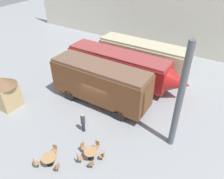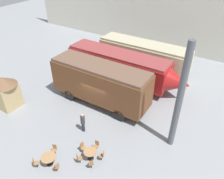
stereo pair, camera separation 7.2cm
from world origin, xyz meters
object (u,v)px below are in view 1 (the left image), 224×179
streamlined_locomotive (124,66)px  visitor_person (83,122)px  cafe_table_mid (49,159)px  ticket_kiosk (5,91)px  passenger_coach_vintage (143,54)px  passenger_coach_wooden (100,82)px  cafe_table_near (91,153)px  cafe_chair_0 (97,145)px

streamlined_locomotive → visitor_person: size_ratio=7.42×
cafe_table_mid → visitor_person: (-0.02, 3.68, 0.35)m
cafe_table_mid → ticket_kiosk: bearing=161.0°
passenger_coach_vintage → ticket_kiosk: (-7.36, -12.41, -0.32)m
passenger_coach_wooden → cafe_table_near: bearing=-61.9°
cafe_table_near → ticket_kiosk: size_ratio=0.30×
streamlined_locomotive → cafe_table_near: 10.32m
cafe_table_near → cafe_chair_0: 0.83m
streamlined_locomotive → passenger_coach_vintage: bearing=80.9°
ticket_kiosk → passenger_coach_wooden: bearing=35.5°
cafe_table_mid → cafe_chair_0: cafe_chair_0 is taller
passenger_coach_wooden → ticket_kiosk: (-6.74, -4.81, -0.58)m
cafe_chair_0 → cafe_table_near: bearing=-0.0°
streamlined_locomotive → cafe_table_mid: bearing=-85.6°
cafe_table_mid → ticket_kiosk: 8.21m
passenger_coach_vintage → visitor_person: 11.44m
cafe_table_mid → streamlined_locomotive: bearing=94.4°
passenger_coach_vintage → cafe_table_near: 13.52m
cafe_chair_0 → visitor_person: (-2.00, 1.03, 0.43)m
passenger_coach_wooden → visitor_person: (0.94, -3.78, -1.31)m
passenger_coach_vintage → ticket_kiosk: bearing=-120.7°
visitor_person → ticket_kiosk: bearing=-172.4°
streamlined_locomotive → ticket_kiosk: streamlined_locomotive is taller
visitor_person → passenger_coach_vintage: bearing=91.6°
passenger_coach_vintage → streamlined_locomotive: bearing=-99.1°
cafe_chair_0 → visitor_person: 2.29m
passenger_coach_wooden → ticket_kiosk: bearing=-144.5°
visitor_person → passenger_coach_wooden: bearing=104.0°
passenger_coach_vintage → passenger_coach_wooden: passenger_coach_wooden is taller
passenger_coach_wooden → cafe_table_near: 6.60m
ticket_kiosk → passenger_coach_vintage: bearing=59.3°
cafe_table_near → passenger_coach_wooden: bearing=118.1°
streamlined_locomotive → ticket_kiosk: size_ratio=4.27×
cafe_chair_0 → ticket_kiosk: bearing=-94.5°
passenger_coach_wooden → cafe_table_mid: passenger_coach_wooden is taller
passenger_coach_vintage → cafe_table_near: size_ratio=11.15×
passenger_coach_wooden → visitor_person: bearing=-76.0°
cafe_table_near → ticket_kiosk: ticket_kiosk is taller
passenger_coach_vintage → cafe_table_mid: 15.13m
cafe_table_near → cafe_table_mid: bearing=-138.3°
streamlined_locomotive → cafe_chair_0: bearing=-72.3°
ticket_kiosk → cafe_chair_0: bearing=-0.0°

